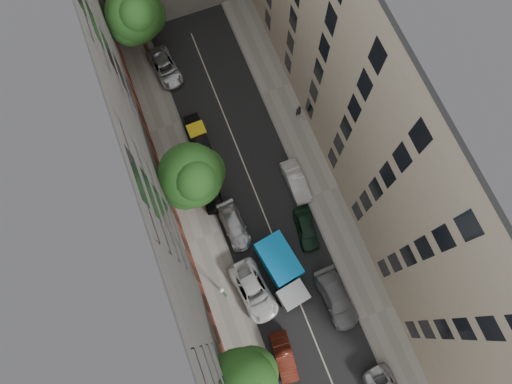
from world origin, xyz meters
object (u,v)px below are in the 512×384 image
car_left_2 (253,291)px  car_right_3 (296,182)px  car_left_1 (284,357)px  lamp_post (223,292)px  tree_mid (192,177)px  car_left_3 (234,226)px  car_right_1 (336,299)px  car_left_4 (211,192)px  car_right_2 (306,229)px  car_left_5 (198,134)px  pedestrian (299,111)px  car_left_6 (165,68)px  tarp_truck (282,270)px  tree_far (136,17)px

car_left_2 → car_right_3: (6.82, 7.40, -0.05)m
car_left_1 → lamp_post: 7.28m
car_left_1 → tree_mid: tree_mid is taller
car_left_3 → car_right_1: bearing=-60.0°
car_left_1 → car_right_3: (6.40, 13.00, 0.03)m
tree_mid → car_left_3: bearing=-62.5°
tree_mid → lamp_post: size_ratio=1.52×
car_left_2 → car_left_4: car_left_2 is taller
car_left_4 → tree_mid: (-1.03, -0.08, 5.18)m
car_left_2 → car_right_2: bearing=21.0°
car_left_1 → tree_mid: bearing=102.7°
car_left_5 → pedestrian: size_ratio=2.55×
pedestrian → car_left_6: bearing=-38.3°
car_left_3 → tree_mid: (-1.83, 3.52, 5.22)m
tarp_truck → tree_far: 24.84m
car_left_4 → car_left_5: (0.66, 5.60, -0.03)m
car_left_4 → tree_far: (-0.90, 15.60, 4.78)m
car_right_2 → pedestrian: pedestrian is taller
car_left_5 → car_right_2: (5.74, -11.60, 0.01)m
tree_mid → car_right_2: bearing=-38.6°
car_left_2 → car_left_4: bearing=85.4°
car_left_3 → pedestrian: 12.14m
car_left_6 → car_left_5: bearing=-92.1°
tarp_truck → car_right_2: 4.25m
tree_mid → tree_far: bearing=89.5°
car_left_1 → car_left_4: (-0.80, 14.80, 0.04)m
car_left_2 → lamp_post: 3.72m
car_right_3 → car_left_4: bearing=165.3°
car_left_5 → tarp_truck: bearing=-81.7°
car_left_1 → pedestrian: 21.22m
car_right_2 → tree_far: tree_far is taller
car_right_1 → lamp_post: 9.41m
car_left_1 → tree_mid: size_ratio=0.46×
car_left_1 → car_left_6: bearing=97.2°
car_left_5 → car_right_2: car_right_2 is taller
car_left_5 → car_right_1: (5.74, -17.80, 0.10)m
car_left_4 → pedestrian: size_ratio=2.59×
tarp_truck → car_left_1: 6.69m
car_left_4 → car_left_6: size_ratio=0.85×
car_left_6 → car_right_3: bearing=-71.4°
car_left_4 → car_right_2: 8.77m
tree_far → car_right_1: bearing=-75.3°
car_left_2 → tree_far: bearing=86.0°
car_left_5 → car_left_6: bearing=93.4°
tarp_truck → car_left_3: bearing=105.6°
tree_mid → tree_far: size_ratio=1.07×
car_left_6 → car_right_3: car_right_3 is taller
car_right_2 → tree_far: 23.31m
car_left_6 → tree_mid: size_ratio=0.55×
tarp_truck → tree_far: (-4.03, 24.18, 3.98)m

